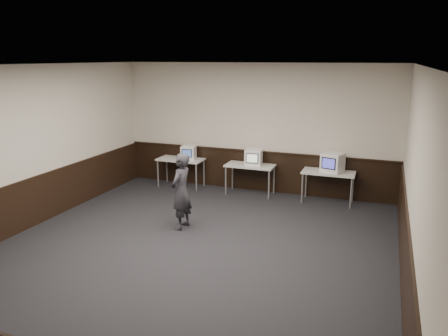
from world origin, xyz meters
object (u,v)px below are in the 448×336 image
(emac_left, at_px, (189,152))
(emac_right, at_px, (333,162))
(emac_center, at_px, (254,157))
(person, at_px, (181,191))
(desk_center, at_px, (250,168))
(desk_right, at_px, (328,175))
(desk_left, at_px, (181,161))

(emac_left, bearing_deg, emac_right, -11.21)
(emac_center, bearing_deg, person, -112.06)
(emac_left, bearing_deg, person, -79.05)
(desk_center, height_order, desk_right, same)
(emac_center, bearing_deg, emac_right, -6.40)
(emac_left, relative_size, emac_center, 0.93)
(emac_center, distance_m, person, 2.71)
(desk_left, bearing_deg, desk_right, 0.00)
(emac_right, bearing_deg, desk_right, -153.19)
(person, bearing_deg, desk_center, 170.84)
(desk_center, distance_m, desk_right, 1.90)
(desk_right, xyz_separation_m, emac_right, (0.08, 0.01, 0.29))
(desk_left, distance_m, emac_right, 3.89)
(desk_right, xyz_separation_m, emac_left, (-3.58, 0.02, 0.25))
(desk_center, relative_size, emac_left, 2.77)
(emac_right, bearing_deg, desk_center, -163.74)
(emac_right, distance_m, person, 3.70)
(emac_left, relative_size, person, 0.28)
(desk_center, distance_m, emac_left, 1.70)
(desk_right, relative_size, emac_center, 2.56)
(desk_left, distance_m, desk_center, 1.90)
(desk_center, bearing_deg, desk_right, 0.00)
(emac_center, bearing_deg, desk_right, -6.84)
(desk_right, distance_m, emac_right, 0.30)
(desk_center, xyz_separation_m, desk_right, (1.90, 0.00, 0.00))
(desk_left, relative_size, desk_right, 1.00)
(desk_center, xyz_separation_m, emac_left, (-1.68, 0.02, 0.25))
(emac_left, xyz_separation_m, emac_center, (1.77, -0.03, 0.02))
(desk_center, xyz_separation_m, emac_right, (1.98, 0.01, 0.29))
(person, bearing_deg, desk_left, -149.81)
(emac_left, bearing_deg, desk_right, -11.46)
(desk_left, xyz_separation_m, emac_left, (0.22, 0.02, 0.25))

